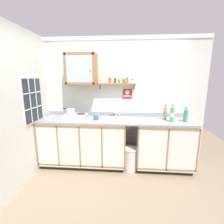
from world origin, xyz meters
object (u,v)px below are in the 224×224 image
Objects in this scene: sink at (117,120)px; bottle_detergent_teal_2 at (186,115)px; saucepan at (71,111)px; wall_cabinet at (81,69)px; hot_plate_stove at (76,116)px; bottle_juice_amber_1 at (165,113)px; warning_sign at (127,94)px; bottle_soda_green_0 at (172,114)px; mug at (96,117)px; trash_bin at (131,159)px.

sink is 1.25m from bottle_detergent_teal_2.
saucepan is 0.51× the size of wall_cabinet.
bottle_detergent_teal_2 reaches higher than hot_plate_stove.
wall_cabinet is (-1.61, 0.10, 0.81)m from bottle_juice_amber_1.
saucepan is 1.18m from warning_sign.
mug is at bearing 178.04° from bottle_soda_green_0.
bottle_juice_amber_1 is (-0.09, 0.15, -0.01)m from bottle_soda_green_0.
bottle_detergent_teal_2 is at bearing -18.87° from warning_sign.
bottle_detergent_teal_2 is 0.45× the size of wall_cabinet.
bottle_soda_green_0 reaches higher than mug.
wall_cabinet reaches higher than sink.
saucepan reaches higher than trash_bin.
hot_plate_stove is 1.34m from trash_bin.
warning_sign reaches higher than bottle_detergent_teal_2.
wall_cabinet reaches higher than trash_bin.
warning_sign is (0.19, 0.26, 0.48)m from sink.
wall_cabinet is at bearing 29.17° from saucepan.
wall_cabinet is at bearing 162.43° from trash_bin.
hot_plate_stove reaches higher than trash_bin.
bottle_soda_green_0 reaches higher than sink.
bottle_soda_green_0 reaches higher than bottle_juice_amber_1.
bottle_soda_green_0 is (1.80, -0.10, 0.10)m from hot_plate_stove.
trash_bin is (0.28, -0.19, -0.70)m from sink.
bottle_detergent_teal_2 is (2.05, -0.08, 0.07)m from hot_plate_stove.
wall_cabinet is 2.97× the size of warning_sign.
saucepan is (-0.92, 0.00, 0.16)m from sink.
warning_sign reaches higher than sink.
wall_cabinet is at bearing 146.99° from mug.
saucepan is 2.16m from bottle_detergent_teal_2.
bottle_soda_green_0 is 0.25m from bottle_detergent_teal_2.
mug is 1.03m from trash_bin.
sink is 2.10× the size of bottle_detergent_teal_2.
bottle_juice_amber_1 is at bearing 160.11° from bottle_detergent_teal_2.
warning_sign is (-1.05, 0.36, 0.34)m from bottle_detergent_teal_2.
mug is at bearing -7.70° from hot_plate_stove.
bottle_soda_green_0 is at bearing -8.29° from wall_cabinet.
sink is at bearing 1.60° from hot_plate_stove.
bottle_juice_amber_1 is at bearing 4.42° from mug.
hot_plate_stove is at bearing -126.74° from wall_cabinet.
bottle_juice_amber_1 is at bearing -3.52° from wall_cabinet.
warning_sign is at bearing 100.61° from trash_bin.
trash_bin is (0.08, -0.45, -1.18)m from warning_sign.
warning_sign reaches higher than bottle_soda_green_0.
wall_cabinet is at bearing -171.20° from warning_sign.
warning_sign is at bearing 154.33° from bottle_soda_green_0.
wall_cabinet reaches higher than bottle_detergent_teal_2.
bottle_detergent_teal_2 is 2.12m from wall_cabinet.
saucepan reaches higher than hot_plate_stove.
hot_plate_stove is 1.12m from warning_sign.
bottle_detergent_teal_2 reaches higher than trash_bin.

